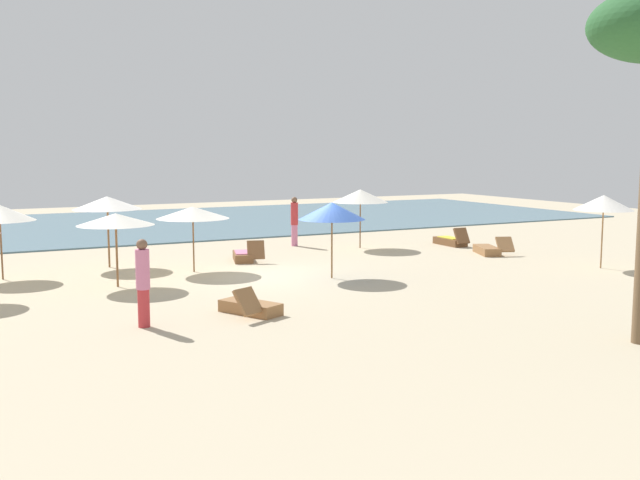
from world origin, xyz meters
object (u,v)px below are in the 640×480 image
Objects in this scene: umbrella_1 at (360,196)px; umbrella_4 at (107,203)px; umbrella_0 at (332,211)px; person_1 at (294,220)px; umbrella_5 at (604,203)px; lounger_1 at (244,256)px; umbrella_2 at (116,219)px; person_0 at (143,282)px; umbrella_8 at (193,213)px; lounger_0 at (489,250)px; lounger_3 at (250,307)px; lounger_2 at (451,241)px.

umbrella_4 is at bearing -178.52° from umbrella_1.
person_1 is at bearing 73.32° from umbrella_0.
umbrella_5 is 11.77m from lounger_1.
person_1 is (7.98, 5.49, -0.86)m from umbrella_2.
lounger_1 is at bearing 55.44° from person_0.
umbrella_4 is 3.01m from umbrella_8.
umbrella_2 reaches higher than lounger_1.
umbrella_4 is at bearing 135.57° from umbrella_8.
person_0 is (-14.83, -1.06, -1.11)m from umbrella_5.
umbrella_0 is 8.78m from umbrella_5.
umbrella_5 is 4.64m from lounger_0.
lounger_3 is at bearing -132.81° from umbrella_1.
lounger_1 is at bearing 163.09° from lounger_0.
lounger_0 is 2.63m from lounger_2.
umbrella_8 is (2.14, -2.10, -0.23)m from umbrella_4.
lounger_2 is 13.86m from lounger_3.
lounger_0 is 7.48m from person_1.
umbrella_1 is (4.06, 5.28, 0.02)m from umbrella_0.
umbrella_5 is 1.29× the size of lounger_0.
person_1 is at bearing 14.60° from umbrella_4.
umbrella_0 is 1.29× the size of lounger_1.
person_1 is (7.50, 1.95, -1.06)m from umbrella_4.
umbrella_1 reaches higher than umbrella_8.
lounger_3 is (-12.37, -0.97, -1.92)m from umbrella_5.
umbrella_4 is at bearing 83.45° from person_0.
lounger_1 is (-8.41, 2.56, 0.01)m from lounger_0.
lounger_2 is at bearing 29.53° from umbrella_0.
umbrella_4 reaches higher than person_1.
umbrella_1 is at bearing -40.98° from person_1.
umbrella_4 is 13.21m from lounger_2.
lounger_2 is (-0.81, 6.68, -1.91)m from umbrella_5.
lounger_3 is (-11.24, -5.04, 0.00)m from lounger_0.
umbrella_0 is at bearing -14.33° from umbrella_2.
umbrella_5 reaches higher than lounger_0.
umbrella_2 reaches higher than lounger_0.
umbrella_0 is 1.16× the size of person_1.
umbrella_1 reaches higher than umbrella_2.
umbrella_5 is at bearing -15.50° from umbrella_0.
umbrella_4 is (-9.46, -0.24, 0.07)m from umbrella_1.
umbrella_4 is 8.70m from lounger_3.
umbrella_0 is 5.44m from lounger_3.
umbrella_5 reaches higher than lounger_2.
lounger_2 is at bearing 11.81° from umbrella_2.
umbrella_8 is 11.12m from lounger_2.
umbrella_8 is at bearing -44.43° from umbrella_4.
person_1 is at bearing 139.02° from umbrella_1.
lounger_3 is at bearing -175.51° from umbrella_5.
umbrella_8 is at bearing 28.63° from umbrella_2.
umbrella_2 is at bearing -159.19° from umbrella_1.
umbrella_8 is at bearing 137.95° from umbrella_0.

